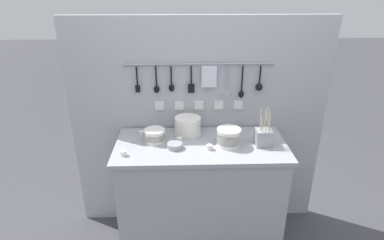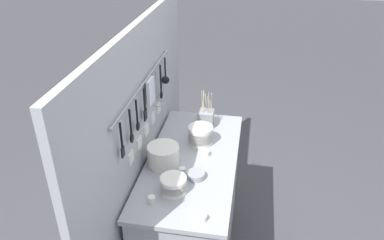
{
  "view_description": "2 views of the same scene",
  "coord_description": "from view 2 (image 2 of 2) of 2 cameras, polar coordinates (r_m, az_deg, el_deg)",
  "views": [
    {
      "loc": [
        -0.13,
        -2.06,
        1.99
      ],
      "look_at": [
        -0.06,
        0.02,
        1.08
      ],
      "focal_mm": 30.0,
      "sensor_mm": 36.0,
      "label": 1
    },
    {
      "loc": [
        -1.96,
        -0.34,
        2.31
      ],
      "look_at": [
        0.0,
        0.0,
        1.19
      ],
      "focal_mm": 35.0,
      "sensor_mm": 36.0,
      "label": 2
    }
  ],
  "objects": [
    {
      "name": "cup_centre",
      "position": [
        2.46,
        2.18,
        -5.04
      ],
      "size": [
        0.04,
        0.04,
        0.04
      ],
      "color": "silver",
      "rests_on": "counter"
    },
    {
      "name": "bowl_stack_tall_left",
      "position": [
        2.56,
        1.31,
        -2.29
      ],
      "size": [
        0.17,
        0.17,
        0.13
      ],
      "color": "silver",
      "rests_on": "counter"
    },
    {
      "name": "steel_mixing_bowl",
      "position": [
        2.27,
        0.63,
        -8.39
      ],
      "size": [
        0.11,
        0.11,
        0.04
      ],
      "color": "#93969E",
      "rests_on": "counter"
    },
    {
      "name": "cup_by_caddy",
      "position": [
        2.31,
        -1.49,
        -7.69
      ],
      "size": [
        0.04,
        0.04,
        0.04
      ],
      "color": "silver",
      "rests_on": "counter"
    },
    {
      "name": "counter",
      "position": [
        2.72,
        0.03,
        -13.68
      ],
      "size": [
        1.24,
        0.57,
        0.9
      ],
      "color": "#9EA0A8",
      "rests_on": "ground"
    },
    {
      "name": "cutlery_caddy",
      "position": [
        2.77,
        2.14,
        0.34
      ],
      "size": [
        0.11,
        0.11,
        0.28
      ],
      "color": "#93969E",
      "rests_on": "counter"
    },
    {
      "name": "bowl_stack_wide_centre",
      "position": [
        2.15,
        -2.85,
        -9.81
      ],
      "size": [
        0.15,
        0.15,
        0.1
      ],
      "color": "silver",
      "rests_on": "counter"
    },
    {
      "name": "plate_stack",
      "position": [
        2.35,
        -4.38,
        -5.43
      ],
      "size": [
        0.2,
        0.2,
        0.14
      ],
      "color": "silver",
      "rests_on": "counter"
    },
    {
      "name": "back_wall",
      "position": [
        2.51,
        -7.21,
        -5.4
      ],
      "size": [
        2.04,
        0.11,
        1.77
      ],
      "color": "#A8AAB2",
      "rests_on": "ground"
    },
    {
      "name": "cup_beside_plates",
      "position": [
        2.12,
        -6.17,
        -11.91
      ],
      "size": [
        0.04,
        0.04,
        0.04
      ],
      "color": "silver",
      "rests_on": "counter"
    },
    {
      "name": "cup_back_right",
      "position": [
        2.0,
        1.67,
        -14.68
      ],
      "size": [
        0.04,
        0.04,
        0.04
      ],
      "color": "silver",
      "rests_on": "counter"
    }
  ]
}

